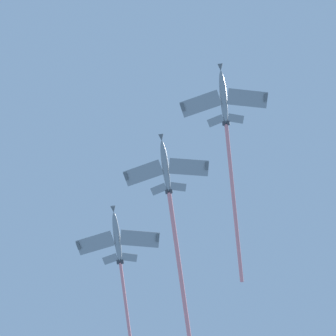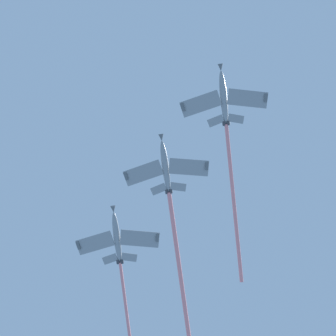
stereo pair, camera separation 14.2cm
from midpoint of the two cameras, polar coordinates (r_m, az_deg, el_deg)
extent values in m
ellipsoid|color=gray|center=(112.64, 6.46, 8.09)|extent=(10.94, 5.74, 6.96)
cone|color=#595E60|center=(112.92, 6.11, 11.48)|extent=(2.29, 1.86, 1.82)
ellipsoid|color=black|center=(113.28, 6.34, 9.15)|extent=(3.05, 2.03, 2.14)
cube|color=gray|center=(112.93, 9.20, 7.95)|extent=(7.96, 9.17, 1.91)
cube|color=#595E60|center=(113.52, 11.28, 7.98)|extent=(1.73, 1.53, 0.97)
cube|color=gray|center=(112.38, 3.79, 7.41)|extent=(4.53, 9.38, 1.91)
cube|color=#595E60|center=(112.56, 1.72, 7.04)|extent=(1.72, 0.93, 0.97)
cube|color=gray|center=(112.83, 7.87, 5.68)|extent=(3.59, 3.81, 1.01)
cube|color=gray|center=(112.59, 5.56, 5.45)|extent=(1.93, 3.72, 1.01)
cube|color=#595E60|center=(114.08, 6.67, 5.68)|extent=(3.26, 1.48, 3.61)
cylinder|color=#38383D|center=(112.64, 6.99, 5.18)|extent=(1.47, 1.22, 1.18)
cylinder|color=#38383D|center=(112.60, 6.53, 5.14)|extent=(1.47, 1.22, 1.18)
cylinder|color=pink|center=(114.89, 7.69, -4.18)|extent=(30.78, 13.35, 18.58)
ellipsoid|color=gray|center=(112.66, -0.27, 0.16)|extent=(11.02, 5.46, 6.96)
cone|color=#595E60|center=(112.12, -0.74, 3.54)|extent=(2.28, 1.82, 1.82)
ellipsoid|color=black|center=(113.04, -0.39, 1.25)|extent=(3.05, 1.96, 2.14)
cube|color=gray|center=(112.26, 2.45, 0.10)|extent=(7.80, 9.25, 1.91)
cube|color=#595E60|center=(112.29, 4.55, 0.23)|extent=(1.74, 1.51, 0.97)
cube|color=gray|center=(113.28, -2.86, -0.58)|extent=(4.29, 9.32, 1.91)
cube|color=#595E60|center=(114.09, -4.86, -0.98)|extent=(1.71, 0.89, 0.97)
cube|color=gray|center=(113.12, 1.22, -2.18)|extent=(3.54, 3.84, 1.01)
cube|color=gray|center=(113.56, -1.06, -2.47)|extent=(1.83, 3.68, 1.01)
cube|color=#595E60|center=(114.66, 0.12, -2.11)|extent=(3.29, 1.39, 3.61)
cylinder|color=#38383D|center=(113.30, 0.36, -2.70)|extent=(1.46, 1.20, 1.18)
cylinder|color=#38383D|center=(113.39, -0.09, -2.76)|extent=(1.46, 1.20, 1.18)
cylinder|color=pink|center=(118.01, 1.46, -11.94)|extent=(32.18, 13.01, 19.29)
ellipsoid|color=gray|center=(116.50, -5.87, -7.99)|extent=(10.94, 5.70, 6.98)
cone|color=#595E60|center=(115.09, -6.30, -4.77)|extent=(2.29, 1.86, 1.82)
ellipsoid|color=black|center=(116.59, -5.96, -6.92)|extent=(3.05, 2.02, 2.14)
cube|color=gray|center=(115.70, -3.24, -8.16)|extent=(7.94, 9.18, 1.91)
cube|color=#595E60|center=(115.36, -1.18, -8.10)|extent=(1.73, 1.53, 0.97)
cube|color=gray|center=(117.72, -8.38, -8.58)|extent=(4.50, 9.37, 1.91)
cube|color=#595E60|center=(118.94, -10.29, -8.84)|extent=(1.72, 0.93, 0.97)
cube|color=gray|center=(117.37, -4.45, -10.24)|extent=(3.59, 3.82, 1.01)
cube|color=gray|center=(118.24, -6.66, -10.41)|extent=(1.91, 3.71, 1.01)
cube|color=#595E60|center=(119.05, -5.46, -10.04)|extent=(3.26, 1.47, 3.61)
cylinder|color=#38383D|center=(117.83, -5.30, -10.70)|extent=(1.47, 1.22, 1.18)
cylinder|color=#38383D|center=(118.00, -5.73, -10.73)|extent=(1.47, 1.22, 1.18)
cylinder|color=pink|center=(123.50, -4.51, -17.88)|extent=(26.57, 11.41, 16.09)
camera|label=1|loc=(0.07, 90.04, 0.05)|focal=52.77mm
camera|label=2|loc=(0.07, -89.96, -0.05)|focal=52.77mm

